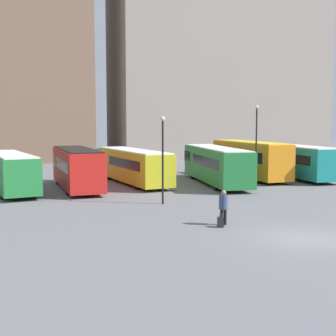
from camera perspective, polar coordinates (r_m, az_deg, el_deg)
name	(u,v)px	position (r m, az deg, el deg)	size (l,w,h in m)	color
ground_plane	(304,239)	(21.26, 16.28, -8.29)	(160.00, 160.00, 0.00)	slate
building_block_right	(218,8)	(74.27, 6.12, 18.80)	(31.53, 13.44, 44.02)	gray
bus_0	(10,171)	(35.62, -18.71, -0.33)	(4.05, 10.20, 2.79)	#237A38
bus_1	(77,167)	(35.88, -11.06, 0.11)	(2.75, 9.94, 3.05)	red
bus_2	(133,165)	(38.64, -4.33, 0.39)	(3.80, 11.42, 2.78)	gold
bus_3	(215,164)	(38.40, 5.79, 0.52)	(3.94, 12.05, 2.99)	#237A38
bus_4	(249,158)	(42.50, 9.89, 1.16)	(2.56, 10.50, 3.30)	orange
bus_5	(294,160)	(43.63, 15.16, 0.92)	(3.02, 10.93, 2.95)	#19847F
traveler	(224,204)	(23.04, 6.79, -4.42)	(0.52, 0.52, 1.73)	black
suitcase	(220,222)	(22.70, 6.41, -6.56)	(0.31, 0.37, 0.71)	black
lamp_post_0	(163,153)	(28.53, -0.65, 1.90)	(0.28, 0.28, 5.37)	black
lamp_post_1	(256,139)	(37.03, 10.72, 3.44)	(0.28, 0.28, 6.34)	black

